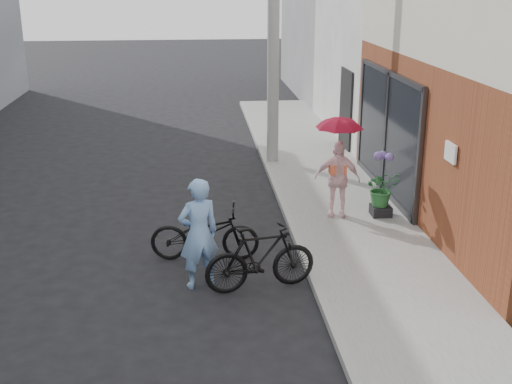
{
  "coord_description": "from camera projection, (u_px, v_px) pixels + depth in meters",
  "views": [
    {
      "loc": [
        -0.77,
        -9.06,
        4.39
      ],
      "look_at": [
        0.18,
        0.71,
        1.1
      ],
      "focal_mm": 45.0,
      "sensor_mm": 36.0,
      "label": 1
    }
  ],
  "objects": [
    {
      "name": "parasol",
      "position": [
        340.0,
        122.0,
        11.56
      ],
      "size": [
        0.83,
        0.83,
        0.73
      ],
      "primitive_type": "imported",
      "color": "#BA1537",
      "rests_on": "kimono_woman"
    },
    {
      "name": "bike_left",
      "position": [
        205.0,
        233.0,
        10.38
      ],
      "size": [
        1.81,
        0.76,
        0.93
      ],
      "primitive_type": "imported",
      "rotation": [
        0.0,
        0.0,
        1.48
      ],
      "color": "black",
      "rests_on": "ground"
    },
    {
      "name": "curb",
      "position": [
        290.0,
        222.0,
        11.97
      ],
      "size": [
        0.12,
        24.0,
        0.12
      ],
      "primitive_type": "cube",
      "color": "#9E9E99",
      "rests_on": "ground"
    },
    {
      "name": "planter",
      "position": [
        381.0,
        210.0,
        12.1
      ],
      "size": [
        0.36,
        0.36,
        0.19
      ],
      "primitive_type": "cube",
      "rotation": [
        0.0,
        0.0,
        -0.0
      ],
      "color": "black",
      "rests_on": "sidewalk"
    },
    {
      "name": "kimono_woman",
      "position": [
        337.0,
        179.0,
        11.9
      ],
      "size": [
        0.91,
        0.57,
        1.44
      ],
      "primitive_type": "imported",
      "rotation": [
        0.0,
        0.0,
        -0.28
      ],
      "color": "#FFD5D9",
      "rests_on": "sidewalk"
    },
    {
      "name": "sidewalk",
      "position": [
        351.0,
        219.0,
        12.08
      ],
      "size": [
        2.2,
        24.0,
        0.12
      ],
      "primitive_type": "cube",
      "color": "gray",
      "rests_on": "ground"
    },
    {
      "name": "officer",
      "position": [
        199.0,
        234.0,
        9.35
      ],
      "size": [
        0.71,
        0.58,
        1.69
      ],
      "primitive_type": "imported",
      "rotation": [
        0.0,
        0.0,
        3.48
      ],
      "color": "#7EAAE1",
      "rests_on": "ground"
    },
    {
      "name": "utility_pole",
      "position": [
        274.0,
        18.0,
        14.66
      ],
      "size": [
        0.28,
        0.28,
        7.0
      ],
      "primitive_type": "cylinder",
      "color": "#9E9E99",
      "rests_on": "ground"
    },
    {
      "name": "ground",
      "position": [
        249.0,
        273.0,
        10.01
      ],
      "size": [
        80.0,
        80.0,
        0.0
      ],
      "primitive_type": "plane",
      "color": "black",
      "rests_on": "ground"
    },
    {
      "name": "bike_right",
      "position": [
        260.0,
        258.0,
        9.36
      ],
      "size": [
        1.73,
        0.78,
        1.0
      ],
      "primitive_type": "imported",
      "rotation": [
        0.0,
        0.0,
        1.76
      ],
      "color": "black",
      "rests_on": "ground"
    },
    {
      "name": "plaster_building",
      "position": [
        475.0,
        11.0,
        18.06
      ],
      "size": [
        8.0,
        6.0,
        7.0
      ],
      "primitive_type": "cube",
      "color": "white",
      "rests_on": "ground"
    },
    {
      "name": "east_building_far",
      "position": [
        399.0,
        2.0,
        24.66
      ],
      "size": [
        8.0,
        8.0,
        7.0
      ],
      "primitive_type": "cube",
      "color": "gray",
      "rests_on": "ground"
    },
    {
      "name": "potted_plant",
      "position": [
        382.0,
        188.0,
        11.96
      ],
      "size": [
        0.62,
        0.54,
        0.69
      ],
      "primitive_type": "imported",
      "color": "#2A6931",
      "rests_on": "planter"
    }
  ]
}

